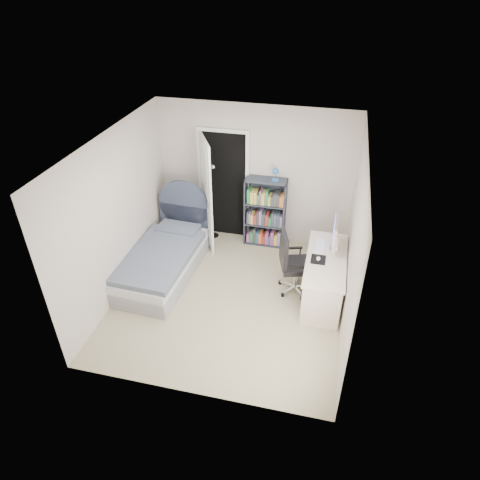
% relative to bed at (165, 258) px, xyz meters
% --- Properties ---
extents(room_shell, '(3.50, 3.70, 2.60)m').
position_rel_bed_xyz_m(room_shell, '(1.20, -0.40, 0.97)').
color(room_shell, gray).
rests_on(room_shell, ground).
extents(door, '(0.92, 0.75, 2.06)m').
position_rel_bed_xyz_m(door, '(0.51, 1.15, 0.75)').
color(door, black).
rests_on(door, ground).
extents(bed, '(1.05, 2.08, 1.26)m').
position_rel_bed_xyz_m(bed, '(0.00, 0.00, 0.00)').
color(bed, gray).
rests_on(bed, ground).
extents(nightstand, '(0.36, 0.36, 0.54)m').
position_rel_bed_xyz_m(nightstand, '(0.14, 1.22, 0.07)').
color(nightstand, tan).
rests_on(nightstand, ground).
extents(floor_lamp, '(0.21, 0.21, 1.49)m').
position_rel_bed_xyz_m(floor_lamp, '(0.48, 1.21, 0.32)').
color(floor_lamp, silver).
rests_on(floor_lamp, ground).
extents(bookcase, '(0.72, 0.31, 1.52)m').
position_rel_bed_xyz_m(bookcase, '(1.45, 1.25, 0.30)').
color(bookcase, '#323845').
rests_on(bookcase, ground).
extents(desk, '(0.59, 1.47, 1.21)m').
position_rel_bed_xyz_m(desk, '(2.59, -0.02, 0.11)').
color(desk, beige).
rests_on(desk, ground).
extents(office_chair, '(0.58, 0.60, 1.05)m').
position_rel_bed_xyz_m(office_chair, '(2.08, 0.00, 0.29)').
color(office_chair, silver).
rests_on(office_chair, ground).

